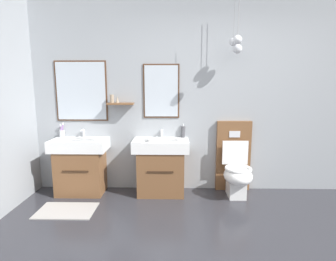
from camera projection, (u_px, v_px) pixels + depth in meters
The scene contains 10 objects.
wall_back at pixel (218, 96), 3.84m from camera, with size 5.43×0.58×2.67m.
bath_mat at pixel (67, 211), 3.29m from camera, with size 0.68×0.44×0.01m, color #9E9993.
vanity_sink_left at pixel (81, 165), 3.79m from camera, with size 0.75×0.46×0.77m.
tap_on_left_sink at pixel (83, 132), 3.88m from camera, with size 0.03×0.13×0.11m.
vanity_sink_right at pixel (161, 165), 3.77m from camera, with size 0.75×0.46×0.77m.
tap_on_right_sink at pixel (161, 132), 3.85m from camera, with size 0.03×0.13×0.11m.
toilet at pixel (235, 168), 3.74m from camera, with size 0.48×0.63×1.00m.
toothbrush_cup at pixel (62, 133), 3.87m from camera, with size 0.07×0.07×0.21m.
soap_dispenser at pixel (183, 132), 3.84m from camera, with size 0.06×0.06×0.20m.
folded_hand_towel at pixel (157, 140), 3.58m from camera, with size 0.22×0.16×0.04m, color white.
Camera 1 is at (-0.63, -1.94, 1.52)m, focal length 29.22 mm.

